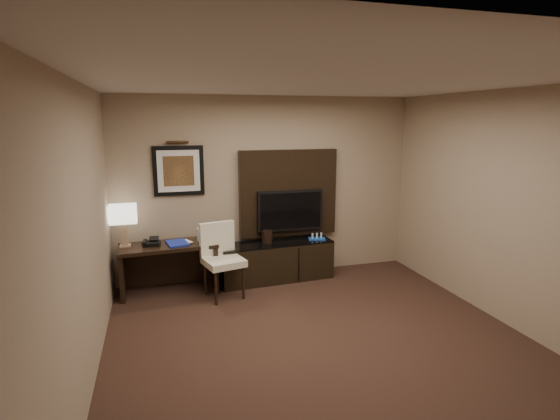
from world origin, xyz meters
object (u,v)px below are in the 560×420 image
object	(u,v)px
tv	(290,210)
minibar_tray	(317,236)
desk_phone	(152,241)
credenza	(276,261)
table_lamp	(124,226)
desk	(170,268)
water_bottle	(199,235)
ice_bucket	(267,237)
desk_chair	(224,261)

from	to	relation	value
tv	minibar_tray	size ratio (longest dim) A/B	4.03
desk_phone	credenza	bearing A→B (deg)	8.15
table_lamp	desk	bearing A→B (deg)	-5.48
desk_phone	water_bottle	distance (m)	0.64
tv	desk	bearing A→B (deg)	-173.97
desk_phone	water_bottle	world-z (taller)	water_bottle
credenza	minibar_tray	xyz separation A→B (m)	(0.64, -0.01, 0.33)
water_bottle	minibar_tray	size ratio (longest dim) A/B	0.75
credenza	water_bottle	xyz separation A→B (m)	(-1.12, -0.01, 0.49)
credenza	table_lamp	size ratio (longest dim) A/B	3.06
table_lamp	water_bottle	size ratio (longest dim) A/B	2.96
credenza	ice_bucket	bearing A→B (deg)	166.39
ice_bucket	water_bottle	bearing A→B (deg)	-178.25
tv	water_bottle	distance (m)	1.41
credenza	desk_phone	world-z (taller)	desk_phone
desk	tv	world-z (taller)	tv
desk	desk_chair	xyz separation A→B (m)	(0.69, -0.38, 0.16)
desk_phone	minibar_tray	bearing A→B (deg)	7.60
tv	table_lamp	bearing A→B (deg)	-176.69
desk	water_bottle	size ratio (longest dim) A/B	6.94
desk_chair	water_bottle	size ratio (longest dim) A/B	5.48
desk_chair	minibar_tray	distance (m)	1.55
tv	ice_bucket	bearing A→B (deg)	-163.20
table_lamp	ice_bucket	distance (m)	1.99
credenza	table_lamp	world-z (taller)	table_lamp
minibar_tray	ice_bucket	bearing A→B (deg)	177.79
minibar_tray	credenza	bearing A→B (deg)	179.41
credenza	desk_chair	xyz separation A→B (m)	(-0.85, -0.43, 0.22)
desk	minibar_tray	size ratio (longest dim) A/B	5.19
water_bottle	ice_bucket	world-z (taller)	water_bottle
water_bottle	ice_bucket	bearing A→B (deg)	1.75
minibar_tray	desk	bearing A→B (deg)	-178.86
tv	desk_chair	size ratio (longest dim) A/B	0.98
desk	table_lamp	size ratio (longest dim) A/B	2.35
credenza	desk_chair	size ratio (longest dim) A/B	1.65
desk_chair	table_lamp	bearing A→B (deg)	147.13
credenza	tv	distance (m)	0.79
table_lamp	desk_phone	xyz separation A→B (m)	(0.34, -0.05, -0.22)
table_lamp	ice_bucket	bearing A→B (deg)	0.56
desk	minibar_tray	bearing A→B (deg)	-2.79
desk_chair	ice_bucket	xyz separation A→B (m)	(0.72, 0.46, 0.16)
credenza	desk_phone	xyz separation A→B (m)	(-1.76, -0.05, 0.45)
tv	desk_phone	distance (m)	2.04
table_lamp	desk_phone	bearing A→B (deg)	-8.05
tv	desk_phone	bearing A→B (deg)	-174.75
tv	desk_phone	world-z (taller)	tv
ice_bucket	minibar_tray	world-z (taller)	ice_bucket
water_bottle	minibar_tray	world-z (taller)	water_bottle
ice_bucket	credenza	bearing A→B (deg)	-10.01
desk	water_bottle	bearing A→B (deg)	1.84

